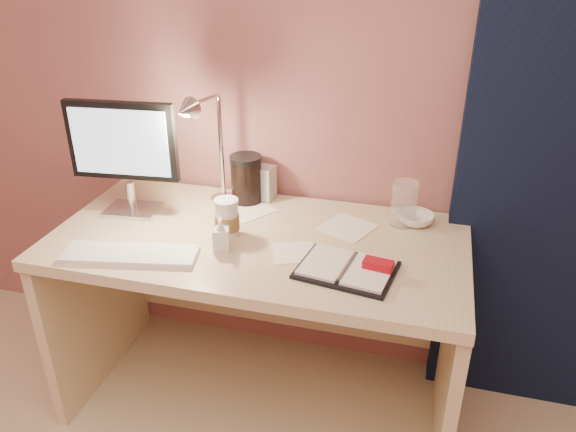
% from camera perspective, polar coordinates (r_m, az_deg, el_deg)
% --- Properties ---
extents(room, '(3.50, 3.50, 3.50)m').
position_cam_1_polar(room, '(2.01, 26.95, 9.04)').
color(room, '#C6B28E').
rests_on(room, ground).
extents(desk, '(1.40, 0.70, 0.73)m').
position_cam_1_polar(desk, '(2.08, -2.34, -6.62)').
color(desk, beige).
rests_on(desk, ground).
extents(monitor, '(0.39, 0.16, 0.42)m').
position_cam_1_polar(monitor, '(2.06, -16.33, 6.67)').
color(monitor, silver).
rests_on(monitor, desk).
extents(keyboard, '(0.44, 0.20, 0.02)m').
position_cam_1_polar(keyboard, '(1.85, -15.72, -3.77)').
color(keyboard, white).
rests_on(keyboard, desk).
extents(planner, '(0.32, 0.26, 0.04)m').
position_cam_1_polar(planner, '(1.72, 6.25, -5.33)').
color(planner, black).
rests_on(planner, desk).
extents(paper_a, '(0.17, 0.17, 0.00)m').
position_cam_1_polar(paper_a, '(1.81, 0.60, -3.73)').
color(paper_a, white).
rests_on(paper_a, desk).
extents(paper_b, '(0.21, 0.21, 0.00)m').
position_cam_1_polar(paper_b, '(1.97, 6.06, -1.15)').
color(paper_b, white).
rests_on(paper_b, desk).
extents(paper_c, '(0.22, 0.22, 0.00)m').
position_cam_1_polar(paper_c, '(2.09, -4.09, 0.66)').
color(paper_c, white).
rests_on(paper_c, desk).
extents(coffee_cup, '(0.08, 0.08, 0.13)m').
position_cam_1_polar(coffee_cup, '(1.89, -6.21, -0.31)').
color(coffee_cup, silver).
rests_on(coffee_cup, desk).
extents(clear_cup, '(0.09, 0.09, 0.16)m').
position_cam_1_polar(clear_cup, '(1.99, 11.71, 1.24)').
color(clear_cup, white).
rests_on(clear_cup, desk).
extents(bowl, '(0.14, 0.14, 0.04)m').
position_cam_1_polar(bowl, '(2.03, 12.85, -0.29)').
color(bowl, silver).
rests_on(bowl, desk).
extents(lotion_bottle, '(0.07, 0.07, 0.12)m').
position_cam_1_polar(lotion_bottle, '(1.81, -6.84, -1.86)').
color(lotion_bottle, silver).
rests_on(lotion_bottle, desk).
extents(dark_jar, '(0.12, 0.12, 0.16)m').
position_cam_1_polar(dark_jar, '(2.13, -4.25, 3.53)').
color(dark_jar, black).
rests_on(dark_jar, desk).
extents(product_box, '(0.10, 0.08, 0.13)m').
position_cam_1_polar(product_box, '(2.15, -2.62, 3.38)').
color(product_box, '#BCBBB7').
rests_on(product_box, desk).
extents(desk_lamp, '(0.15, 0.27, 0.44)m').
position_cam_1_polar(desk_lamp, '(1.96, -7.26, 7.40)').
color(desk_lamp, silver).
rests_on(desk_lamp, desk).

